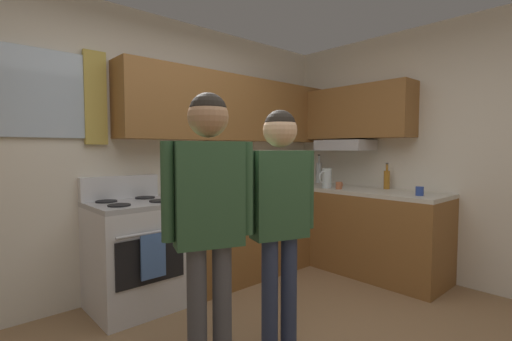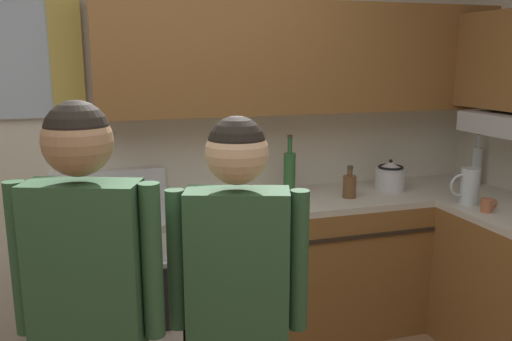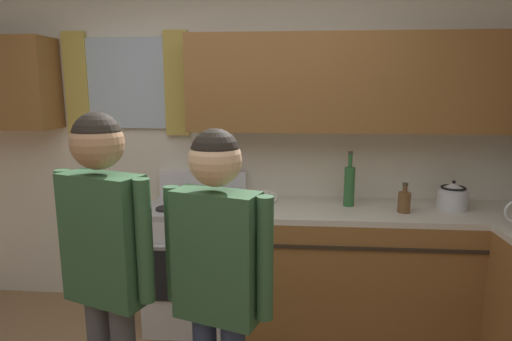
{
  "view_description": "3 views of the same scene",
  "coord_description": "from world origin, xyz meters",
  "views": [
    {
      "loc": [
        -1.48,
        -1.32,
        1.34
      ],
      "look_at": [
        0.38,
        0.72,
        1.17
      ],
      "focal_mm": 25.05,
      "sensor_mm": 36.0,
      "label": 1
    },
    {
      "loc": [
        -0.32,
        -1.44,
        1.76
      ],
      "look_at": [
        0.43,
        0.97,
        1.22
      ],
      "focal_mm": 36.92,
      "sensor_mm": 36.0,
      "label": 2
    },
    {
      "loc": [
        0.43,
        -1.42,
        1.74
      ],
      "look_at": [
        0.25,
        0.77,
        1.31
      ],
      "focal_mm": 30.06,
      "sensor_mm": 36.0,
      "label": 3
    }
  ],
  "objects": [
    {
      "name": "bottle_squat_brown",
      "position": [
        1.2,
        1.46,
        0.98
      ],
      "size": [
        0.08,
        0.08,
        0.21
      ],
      "color": "brown",
      "rests_on": "kitchen_counter_run"
    },
    {
      "name": "bottle_wine_green",
      "position": [
        0.85,
        1.6,
        1.05
      ],
      "size": [
        0.08,
        0.08,
        0.39
      ],
      "color": "#2D6633",
      "rests_on": "kitchen_counter_run"
    },
    {
      "name": "adult_left",
      "position": [
        -0.37,
        0.28,
        1.03
      ],
      "size": [
        0.48,
        0.28,
        1.64
      ],
      "color": "#4C4C51",
      "rests_on": "ground"
    },
    {
      "name": "bottle_oil_amber",
      "position": [
        2.2,
        0.59,
        1.01
      ],
      "size": [
        0.06,
        0.06,
        0.29
      ],
      "color": "#B27223",
      "rests_on": "kitchen_counter_run"
    },
    {
      "name": "cup_terracotta",
      "position": [
        1.81,
        0.94,
        0.94
      ],
      "size": [
        0.11,
        0.07,
        0.08
      ],
      "color": "#B76642",
      "rests_on": "kitchen_counter_run"
    },
    {
      "name": "kitchen_counter_run",
      "position": [
        1.5,
        1.17,
        0.45
      ],
      "size": [
        2.19,
        1.96,
        0.9
      ],
      "color": "brown",
      "rests_on": "ground"
    },
    {
      "name": "stove_oven",
      "position": [
        -0.25,
        1.54,
        0.47
      ],
      "size": [
        0.68,
        0.67,
        1.1
      ],
      "color": "silver",
      "rests_on": "ground"
    },
    {
      "name": "mug_cobalt_blue",
      "position": [
        1.91,
        0.11,
        0.94
      ],
      "size": [
        0.11,
        0.07,
        0.08
      ],
      "color": "#2D479E",
      "rests_on": "kitchen_counter_run"
    },
    {
      "name": "right_wall_unit",
      "position": [
        2.3,
        0.08,
        1.39
      ],
      "size": [
        0.52,
        4.05,
        2.6
      ],
      "color": "silver",
      "rests_on": "ground"
    },
    {
      "name": "adult_in_plaid",
      "position": [
        0.13,
        0.23,
        0.99
      ],
      "size": [
        0.47,
        0.26,
        1.58
      ],
      "color": "#2D3856",
      "rests_on": "ground"
    },
    {
      "name": "back_wall_unit",
      "position": [
        0.08,
        1.82,
        1.48
      ],
      "size": [
        4.6,
        0.42,
        2.6
      ],
      "color": "silver",
      "rests_on": "ground"
    },
    {
      "name": "water_pitcher",
      "position": [
        1.81,
        1.11,
        1.01
      ],
      "size": [
        0.19,
        0.11,
        0.22
      ],
      "color": "silver",
      "rests_on": "kitchen_counter_run"
    },
    {
      "name": "mug_ceramic_white",
      "position": [
        0.26,
        1.6,
        0.95
      ],
      "size": [
        0.13,
        0.08,
        0.09
      ],
      "color": "white",
      "rests_on": "kitchen_counter_run"
    },
    {
      "name": "bottle_tall_clear",
      "position": [
        2.21,
        1.52,
        1.04
      ],
      "size": [
        0.07,
        0.07,
        0.37
      ],
      "color": "silver",
      "rests_on": "kitchen_counter_run"
    },
    {
      "name": "stovetop_kettle",
      "position": [
        1.56,
        1.56,
        1.0
      ],
      "size": [
        0.27,
        0.2,
        0.21
      ],
      "color": "silver",
      "rests_on": "kitchen_counter_run"
    }
  ]
}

